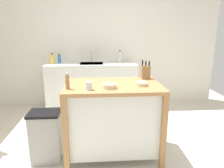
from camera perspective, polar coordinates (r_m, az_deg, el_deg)
ground_plane at (r=2.66m, az=-2.42°, el=-20.86°), size 5.91×5.91×0.00m
wall_back at (r=4.37m, az=-3.41°, el=11.43°), size 4.91×0.10×2.60m
kitchen_island at (r=2.58m, az=0.31°, el=-8.84°), size 1.13×0.73×0.92m
knife_block at (r=2.75m, az=9.19°, el=3.30°), size 0.11×0.09×0.25m
bowl_ceramic_wide at (r=2.40m, az=8.11°, el=0.06°), size 0.13×0.13×0.04m
bowl_ceramic_small at (r=2.28m, az=-0.71°, el=-0.47°), size 0.16×0.16×0.05m
drinking_cup at (r=2.22m, az=-6.38°, el=-0.49°), size 0.07×0.07×0.09m
pepper_grinder at (r=2.28m, az=-12.14°, el=0.74°), size 0.04×0.04×0.18m
trash_bin at (r=2.66m, az=-17.63°, el=-13.60°), size 0.36×0.28×0.63m
sink_counter at (r=4.16m, az=-5.51°, el=-0.50°), size 1.73×0.60×0.92m
sink_faucet at (r=4.19m, az=-5.65°, el=7.50°), size 0.02×0.02×0.22m
bottle_dish_soap at (r=4.20m, az=-14.26°, el=6.70°), size 0.06×0.06×0.17m
bottle_spray_cleaner at (r=4.10m, az=-16.17°, el=6.63°), size 0.06×0.06×0.20m
bottle_hand_soap at (r=4.18m, az=2.21°, el=7.54°), size 0.05×0.05×0.23m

